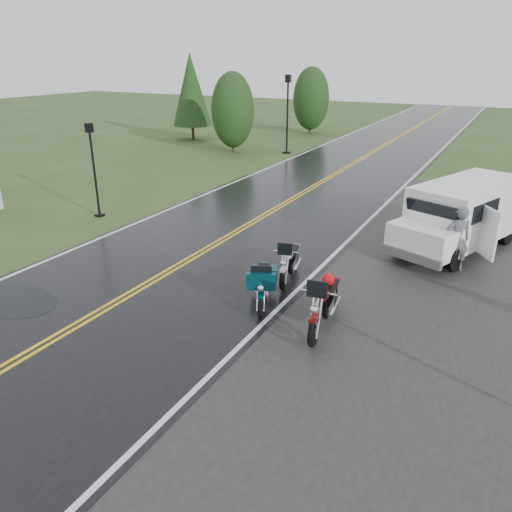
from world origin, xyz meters
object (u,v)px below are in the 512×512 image
(van_white, at_px, (405,222))
(motorcycle_silver, at_px, (284,270))
(person_at_van, at_px, (457,240))
(motorcycle_teal, at_px, (261,295))
(lamp_post_near_left, at_px, (94,171))
(lamp_post_far_left, at_px, (287,115))
(motorcycle_red, at_px, (315,318))

(van_white, bearing_deg, motorcycle_silver, -96.95)
(person_at_van, bearing_deg, van_white, -49.61)
(motorcycle_teal, height_order, lamp_post_near_left, lamp_post_near_left)
(motorcycle_teal, distance_m, van_white, 6.12)
(person_at_van, bearing_deg, lamp_post_near_left, -25.67)
(motorcycle_silver, height_order, van_white, van_white)
(van_white, xyz_separation_m, lamp_post_near_left, (-11.41, -1.37, 0.70))
(person_at_van, xyz_separation_m, lamp_post_near_left, (-13.01, -0.77, 0.83))
(lamp_post_near_left, height_order, lamp_post_far_left, lamp_post_far_left)
(motorcycle_red, distance_m, person_at_van, 6.10)
(person_at_van, xyz_separation_m, lamp_post_far_left, (-12.12, 14.93, 1.45))
(motorcycle_red, height_order, motorcycle_teal, motorcycle_red)
(person_at_van, distance_m, lamp_post_near_left, 13.06)
(motorcycle_teal, bearing_deg, lamp_post_far_left, 88.97)
(motorcycle_red, relative_size, person_at_van, 1.27)
(van_white, relative_size, person_at_van, 2.90)
(motorcycle_red, distance_m, motorcycle_silver, 2.80)
(motorcycle_silver, bearing_deg, van_white, 48.82)
(motorcycle_teal, distance_m, lamp_post_near_left, 10.40)
(van_white, bearing_deg, lamp_post_near_left, -152.01)
(van_white, xyz_separation_m, lamp_post_far_left, (-10.52, 14.33, 1.31))
(motorcycle_red, height_order, lamp_post_near_left, lamp_post_near_left)
(van_white, bearing_deg, person_at_van, 0.58)
(person_at_van, bearing_deg, motorcycle_silver, 13.82)
(motorcycle_red, relative_size, van_white, 0.44)
(motorcycle_silver, height_order, lamp_post_far_left, lamp_post_far_left)
(lamp_post_near_left, bearing_deg, motorcycle_silver, -16.71)
(motorcycle_silver, relative_size, lamp_post_near_left, 0.59)
(person_at_van, relative_size, lamp_post_near_left, 0.54)
(van_white, distance_m, lamp_post_near_left, 11.51)
(lamp_post_near_left, xyz_separation_m, lamp_post_far_left, (0.89, 15.70, 0.61))
(motorcycle_silver, bearing_deg, lamp_post_near_left, 150.20)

